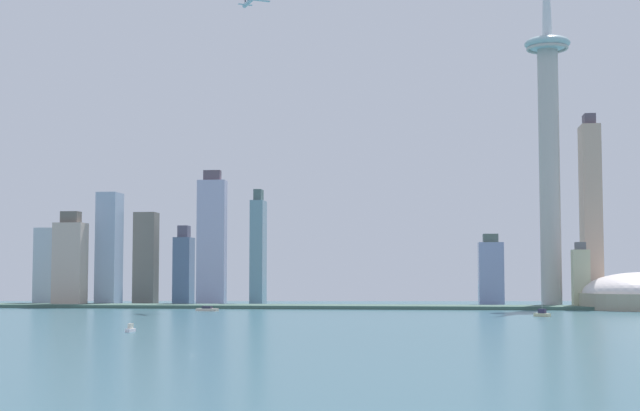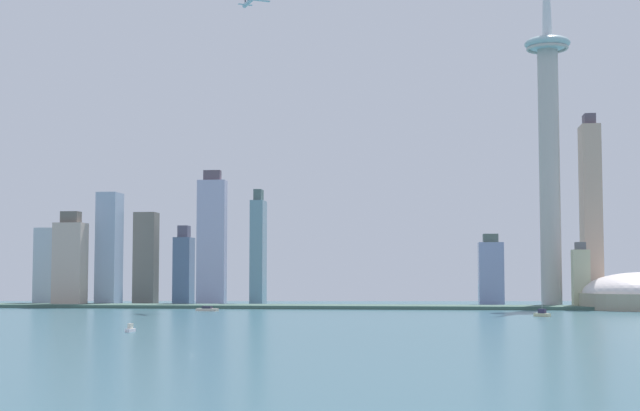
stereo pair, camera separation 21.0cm
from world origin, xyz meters
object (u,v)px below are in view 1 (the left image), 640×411
at_px(skyscraper_9, 47,267).
at_px(boat_0, 542,314).
at_px(skyscraper_1, 184,268).
at_px(skyscraper_7, 146,258).
at_px(skyscraper_0, 212,240).
at_px(skyscraper_2, 591,214).
at_px(boat_1, 131,329).
at_px(skyscraper_3, 258,250).
at_px(airplane, 250,1).
at_px(skyscraper_5, 491,273).
at_px(skyscraper_4, 109,249).
at_px(boat_2, 207,309).
at_px(observation_tower, 549,125).
at_px(skyscraper_8, 70,263).
at_px(skyscraper_6, 581,278).

bearing_deg(skyscraper_9, boat_0, -22.39).
xyz_separation_m(skyscraper_1, skyscraper_7, (-37.36, -2.19, 10.01)).
xyz_separation_m(skyscraper_0, skyscraper_2, (344.56, -14.17, 21.84)).
distance_m(skyscraper_0, skyscraper_1, 54.34).
bearing_deg(boat_1, skyscraper_3, 5.97).
bearing_deg(airplane, boat_0, 29.42).
bearing_deg(boat_0, skyscraper_0, -175.91).
distance_m(skyscraper_5, skyscraper_7, 332.58).
relative_size(skyscraper_0, airplane, 3.63).
xyz_separation_m(skyscraper_1, skyscraper_4, (-52.91, -64.23, 17.09)).
relative_size(skyscraper_9, boat_2, 3.88).
bearing_deg(observation_tower, boat_2, -158.54).
bearing_deg(skyscraper_9, skyscraper_1, 30.08).
bearing_deg(skyscraper_7, skyscraper_1, 3.35).
xyz_separation_m(skyscraper_1, boat_0, (313.82, -239.67, -32.56)).
height_order(skyscraper_5, skyscraper_8, skyscraper_8).
height_order(skyscraper_2, skyscraper_4, skyscraper_2).
xyz_separation_m(skyscraper_2, skyscraper_3, (-301.83, 22.49, -31.17)).
bearing_deg(skyscraper_5, skyscraper_6, -35.17).
relative_size(skyscraper_2, skyscraper_6, 3.08).
bearing_deg(boat_2, skyscraper_0, 116.05).
distance_m(skyscraper_0, skyscraper_5, 259.06).
bearing_deg(boat_2, skyscraper_9, 162.96).
bearing_deg(boat_0, observation_tower, 121.50).
xyz_separation_m(skyscraper_0, skyscraper_7, (-72.68, 30.10, -15.74)).
distance_m(skyscraper_0, boat_1, 410.69).
relative_size(boat_0, airplane, 0.32).
bearing_deg(boat_1, skyscraper_7, 20.72).
bearing_deg(skyscraper_3, skyscraper_0, -168.99).
relative_size(observation_tower, skyscraper_5, 5.68).
distance_m(skyscraper_3, skyscraper_4, 137.01).
relative_size(skyscraper_6, boat_1, 6.55).
height_order(skyscraper_2, boat_2, skyscraper_2).
height_order(skyscraper_7, skyscraper_8, skyscraper_7).
height_order(skyscraper_5, skyscraper_9, skyscraper_9).
bearing_deg(airplane, boat_1, -27.14).
relative_size(skyscraper_6, skyscraper_8, 0.66).
bearing_deg(skyscraper_7, skyscraper_6, -12.75).
distance_m(skyscraper_3, skyscraper_8, 171.57).
distance_m(observation_tower, skyscraper_9, 470.67).
distance_m(skyscraper_1, skyscraper_2, 385.66).
bearing_deg(observation_tower, skyscraper_9, -179.63).
xyz_separation_m(skyscraper_3, skyscraper_6, (284.86, -68.77, -25.13)).
bearing_deg(observation_tower, boat_1, -124.24).
height_order(observation_tower, boat_1, observation_tower).
distance_m(skyscraper_9, boat_1, 422.56).
height_order(skyscraper_0, boat_1, skyscraper_0).
xyz_separation_m(skyscraper_3, boat_0, (235.77, -215.70, -48.99)).
bearing_deg(boat_1, skyscraper_6, -34.19).
distance_m(skyscraper_5, boat_2, 262.83).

